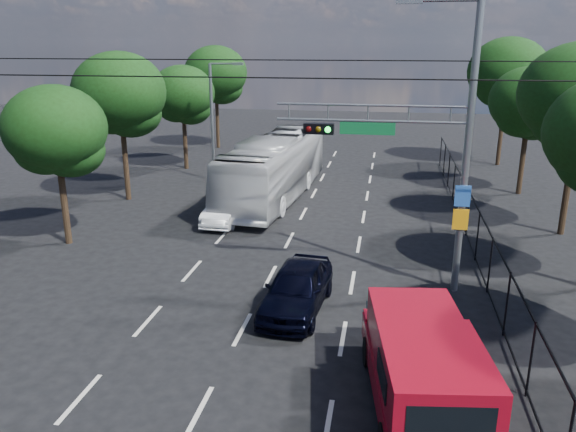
% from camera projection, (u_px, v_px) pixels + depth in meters
% --- Properties ---
extents(ground, '(120.00, 120.00, 0.00)m').
position_uv_depth(ground, '(199.00, 412.00, 12.99)').
color(ground, black).
rests_on(ground, ground).
extents(lane_markings, '(6.12, 38.00, 0.01)m').
position_uv_depth(lane_markings, '(297.00, 226.00, 26.15)').
color(lane_markings, beige).
rests_on(lane_markings, ground).
extents(signal_mast, '(6.43, 0.39, 9.50)m').
position_uv_depth(signal_mast, '(429.00, 138.00, 18.05)').
color(signal_mast, slate).
rests_on(signal_mast, ground).
extents(streetlight_left, '(2.09, 0.22, 7.08)m').
position_uv_depth(streetlight_left, '(215.00, 116.00, 33.57)').
color(streetlight_left, slate).
rests_on(streetlight_left, ground).
extents(utility_wires, '(22.00, 5.04, 0.74)m').
position_uv_depth(utility_wires, '(273.00, 72.00, 19.15)').
color(utility_wires, black).
rests_on(utility_wires, ground).
extents(fence_right, '(0.06, 34.03, 2.00)m').
position_uv_depth(fence_right, '(474.00, 226.00, 22.84)').
color(fence_right, black).
rests_on(fence_right, ground).
extents(tree_right_d, '(4.32, 4.32, 7.02)m').
position_uv_depth(tree_right_d, '(529.00, 107.00, 30.32)').
color(tree_right_d, black).
rests_on(tree_right_d, ground).
extents(tree_right_e, '(5.28, 5.28, 8.58)m').
position_uv_depth(tree_right_e, '(507.00, 78.00, 37.48)').
color(tree_right_e, black).
rests_on(tree_right_e, ground).
extents(tree_left_b, '(4.08, 4.08, 6.63)m').
position_uv_depth(tree_left_b, '(57.00, 136.00, 22.60)').
color(tree_left_b, black).
rests_on(tree_left_b, ground).
extents(tree_left_c, '(4.80, 4.80, 7.80)m').
position_uv_depth(tree_left_c, '(121.00, 99.00, 29.04)').
color(tree_left_c, black).
rests_on(tree_left_c, ground).
extents(tree_left_d, '(4.20, 4.20, 6.83)m').
position_uv_depth(tree_left_d, '(183.00, 98.00, 36.70)').
color(tree_left_d, black).
rests_on(tree_left_d, ground).
extents(tree_left_e, '(4.92, 4.92, 7.99)m').
position_uv_depth(tree_left_e, '(216.00, 78.00, 44.01)').
color(tree_left_e, black).
rests_on(tree_left_e, ground).
extents(red_pickup, '(2.93, 6.13, 2.20)m').
position_uv_depth(red_pickup, '(422.00, 365.00, 12.74)').
color(red_pickup, black).
rests_on(red_pickup, ground).
extents(navy_hatchback, '(2.13, 4.54, 1.50)m').
position_uv_depth(navy_hatchback, '(297.00, 288.00, 17.77)').
color(navy_hatchback, black).
rests_on(navy_hatchback, ground).
extents(white_bus, '(3.86, 12.42, 3.40)m').
position_uv_depth(white_bus, '(274.00, 168.00, 30.26)').
color(white_bus, silver).
rests_on(white_bus, ground).
extents(white_van, '(1.47, 4.02, 1.32)m').
position_uv_depth(white_van, '(226.00, 209.00, 26.56)').
color(white_van, white).
rests_on(white_van, ground).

